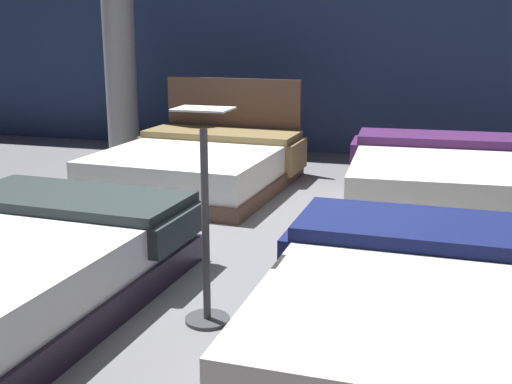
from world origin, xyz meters
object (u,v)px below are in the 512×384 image
bed_3 (439,178)px  bed_2 (200,165)px  bed_1 (436,317)px  price_sign (206,242)px  bed_0 (14,264)px  support_pillar (117,8)px

bed_3 → bed_2: bearing=178.3°
bed_1 → bed_3: 2.94m
bed_2 → price_sign: price_sign is taller
bed_1 → bed_3: bearing=91.6°
bed_0 → price_sign: (1.16, 0.05, 0.23)m
bed_0 → bed_2: bearing=92.0°
support_pillar → price_sign: bearing=-57.0°
bed_0 → support_pillar: support_pillar is taller
bed_3 → support_pillar: size_ratio=0.61×
bed_3 → support_pillar: 4.33m
bed_1 → support_pillar: (-3.88, 4.26, 1.52)m
support_pillar → bed_0: bearing=-69.9°
price_sign → support_pillar: (-2.70, 4.16, 1.30)m
bed_1 → bed_3: bed_3 is taller
bed_1 → price_sign: price_sign is taller
bed_1 → bed_2: (-2.31, 2.87, -0.01)m
bed_0 → support_pillar: 4.74m
bed_1 → support_pillar: size_ratio=0.58×
bed_2 → support_pillar: size_ratio=0.59×
bed_0 → bed_1: bearing=1.3°
bed_1 → bed_3: (-0.05, 2.94, -0.00)m
price_sign → support_pillar: bearing=123.0°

